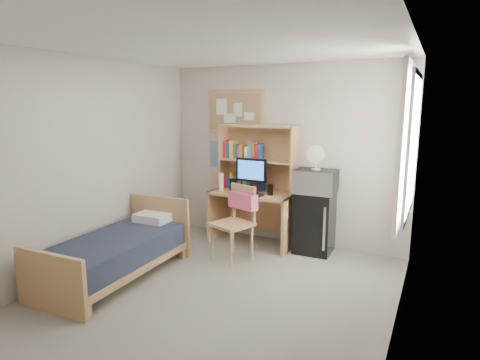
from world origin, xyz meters
The scene contains 26 objects.
floor centered at (0.00, 0.00, -0.01)m, with size 3.60×4.20×0.02m, color gray.
ceiling centered at (0.00, 0.00, 2.60)m, with size 3.60×4.20×0.02m, color white.
wall_back centered at (0.00, 2.10, 1.30)m, with size 3.60×0.04×2.60m, color beige.
wall_front centered at (0.00, -2.10, 1.30)m, with size 3.60×0.04×2.60m, color beige.
wall_left centered at (-1.80, 0.00, 1.30)m, with size 0.04×4.20×2.60m, color beige.
wall_right centered at (1.80, 0.00, 1.30)m, with size 0.04×4.20×2.60m, color beige.
window_unit centered at (1.75, 1.20, 1.60)m, with size 0.10×1.40×1.70m, color white.
curtain_left centered at (1.72, 0.80, 1.60)m, with size 0.04×0.55×1.70m, color white.
curtain_right centered at (1.72, 1.60, 1.60)m, with size 0.04×0.55×1.70m, color white.
bulletin_board centered at (-0.78, 2.08, 1.92)m, with size 0.94×0.03×0.64m, color #A48657.
poster_wave centered at (-1.10, 2.09, 1.25)m, with size 0.30×0.01×0.42m, color #224B8B.
poster_japan centered at (-1.10, 2.09, 0.78)m, with size 0.28×0.01×0.36m, color #E84A28.
desk centered at (-0.34, 1.77, 0.38)m, with size 1.23×0.62×0.77m, color tan.
desk_chair centered at (-0.30, 1.03, 0.50)m, with size 0.50×0.50×1.00m, color tan.
mini_fridge centered at (0.58, 1.83, 0.42)m, with size 0.50×0.50×0.85m, color black.
bed centered at (-1.28, -0.07, 0.24)m, with size 0.89×1.77×0.49m, color #1B2132.
hutch centered at (-0.33, 1.92, 1.25)m, with size 1.18×0.30×0.97m, color tan.
monitor centered at (-0.34, 1.71, 1.02)m, with size 0.47×0.04×0.50m, color black.
keyboard centered at (-0.34, 1.57, 0.78)m, with size 0.48×0.15×0.02m, color black.
speaker_left centered at (-0.64, 1.72, 0.86)m, with size 0.08×0.08×0.19m, color black.
speaker_right centered at (-0.04, 1.70, 0.85)m, with size 0.06×0.06×0.15m, color black.
water_bottle centered at (-0.82, 1.69, 0.90)m, with size 0.08×0.08×0.26m, color white.
hoodie centered at (-0.23, 1.22, 0.77)m, with size 0.44×0.13×0.21m, color #F85E8A.
microwave centered at (0.58, 1.81, 1.00)m, with size 0.55×0.41×0.32m, color silver.
desk_fan centered at (0.58, 1.81, 1.31)m, with size 0.24×0.24×0.30m, color white.
pillow centered at (-1.31, 0.68, 0.54)m, with size 0.45×0.32×0.11m, color white.
Camera 1 is at (2.06, -3.41, 2.02)m, focal length 30.00 mm.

